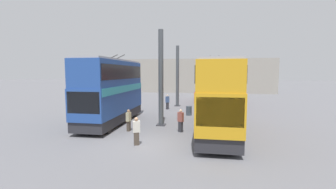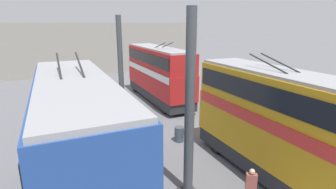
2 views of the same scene
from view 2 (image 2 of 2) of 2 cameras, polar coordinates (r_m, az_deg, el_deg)
depot_back_wall at (r=39.32m, az=-17.27°, el=9.38°), size 0.50×36.00×7.26m
support_column_near at (r=10.53m, az=4.71°, el=-3.51°), size 0.72×0.72×7.75m
support_column_far at (r=20.56m, az=-10.26°, el=5.49°), size 0.72×0.72×7.75m
bus_left_near at (r=12.46m, az=25.37°, el=-6.02°), size 11.02×2.54×5.74m
bus_left_far at (r=24.74m, az=-2.19°, el=5.25°), size 10.86×2.54×5.64m
bus_right_mid at (r=9.67m, az=-18.71°, el=-10.46°), size 9.14×2.54×6.03m
person_aisle_midway at (r=18.39m, az=-10.17°, el=-4.77°), size 0.48×0.45×1.74m
person_by_left_row at (r=11.44m, az=17.58°, el=-18.62°), size 0.44×0.48×1.68m
oil_drum at (r=16.49m, az=2.44°, el=-8.62°), size 0.61×0.61×0.94m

